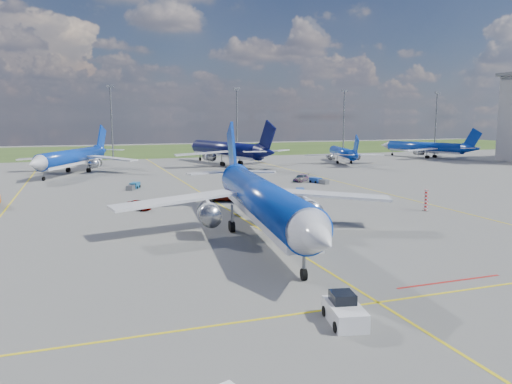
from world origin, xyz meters
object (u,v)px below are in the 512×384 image
object	(u,v)px
bg_jet_nnw	(73,173)
baggage_tug_e	(318,181)
bg_jet_ne	(342,163)
baggage_tug_w	(300,192)
service_car_b	(225,196)
service_car_a	(139,205)
bg_jet_ene	(424,158)
bg_jet_n	(226,165)
baggage_tug_c	(133,186)
warning_post	(426,200)
main_airliner	(262,236)
pushback_tug	(344,311)
service_car_c	(301,178)

from	to	relation	value
bg_jet_nnw	baggage_tug_e	bearing A→B (deg)	-12.31
bg_jet_ne	baggage_tug_e	world-z (taller)	bg_jet_ne
baggage_tug_w	baggage_tug_e	bearing A→B (deg)	74.87
bg_jet_nnw	service_car_b	size ratio (longest dim) A/B	7.52
baggage_tug_w	service_car_a	bearing A→B (deg)	-149.18
bg_jet_ene	baggage_tug_w	distance (m)	92.06
bg_jet_nnw	service_car_a	world-z (taller)	bg_jet_nnw
bg_jet_n	baggage_tug_c	bearing A→B (deg)	39.08
warning_post	service_car_a	world-z (taller)	warning_post
main_airliner	pushback_tug	bearing A→B (deg)	-89.98
warning_post	bg_jet_ene	size ratio (longest dim) A/B	0.08
baggage_tug_c	baggage_tug_w	bearing A→B (deg)	-10.27
service_car_c	baggage_tug_c	distance (m)	33.43
bg_jet_ne	service_car_a	xyz separation A→B (m)	(-63.52, -54.92, 0.70)
bg_jet_n	bg_jet_nnw	bearing A→B (deg)	-1.90
bg_jet_nnw	pushback_tug	world-z (taller)	bg_jet_nnw
main_airliner	service_car_b	size ratio (longest dim) A/B	8.44
bg_jet_nnw	baggage_tug_e	xyz separation A→B (m)	(46.39, -34.68, 0.48)
main_airliner	service_car_a	distance (m)	23.68
main_airliner	baggage_tug_w	world-z (taller)	main_airliner
bg_jet_n	service_car_b	bearing A→B (deg)	59.34
service_car_b	service_car_c	bearing A→B (deg)	-28.96
service_car_c	baggage_tug_c	world-z (taller)	service_car_c
bg_jet_ne	pushback_tug	world-z (taller)	bg_jet_ne
baggage_tug_w	baggage_tug_c	xyz separation A→B (m)	(-25.77, 17.33, 0.00)
bg_jet_ene	baggage_tug_w	size ratio (longest dim) A/B	7.55
baggage_tug_c	baggage_tug_e	xyz separation A→B (m)	(35.73, -4.18, -0.01)
bg_jet_nnw	bg_jet_ne	xyz separation A→B (m)	(72.81, 2.88, 0.00)
warning_post	service_car_b	bearing A→B (deg)	144.24
bg_jet_ne	baggage_tug_c	xyz separation A→B (m)	(-62.15, -33.37, 0.50)
pushback_tug	baggage_tug_e	xyz separation A→B (m)	(29.13, 62.02, -0.26)
pushback_tug	baggage_tug_w	bearing A→B (deg)	80.29
service_car_c	service_car_b	bearing A→B (deg)	-93.65
service_car_c	baggage_tug_c	xyz separation A→B (m)	(-33.42, 0.79, -0.22)
bg_jet_nnw	baggage_tug_c	world-z (taller)	bg_jet_nnw
main_airliner	service_car_c	size ratio (longest dim) A/B	9.32
baggage_tug_w	bg_jet_ne	bearing A→B (deg)	76.35
bg_jet_n	service_car_c	world-z (taller)	bg_jet_n
bg_jet_n	bg_jet_ene	distance (m)	67.69
bg_jet_ene	service_car_c	bearing A→B (deg)	12.66
service_car_b	baggage_tug_e	size ratio (longest dim) A/B	1.15
warning_post	bg_jet_nnw	bearing A→B (deg)	125.41
pushback_tug	bg_jet_ne	bearing A→B (deg)	72.56
bg_jet_ne	bg_jet_ene	xyz separation A→B (m)	(34.52, 8.01, 0.00)
bg_jet_n	bg_jet_ene	bearing A→B (deg)	167.11
main_airliner	baggage_tug_c	xyz separation A→B (m)	(-9.61, 42.51, 0.50)
bg_jet_nnw	bg_jet_ene	xyz separation A→B (m)	(107.33, 10.89, 0.00)
bg_jet_nnw	service_car_c	world-z (taller)	bg_jet_nnw
bg_jet_ne	service_car_a	distance (m)	83.97
bg_jet_ne	baggage_tug_w	size ratio (longest dim) A/B	6.56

